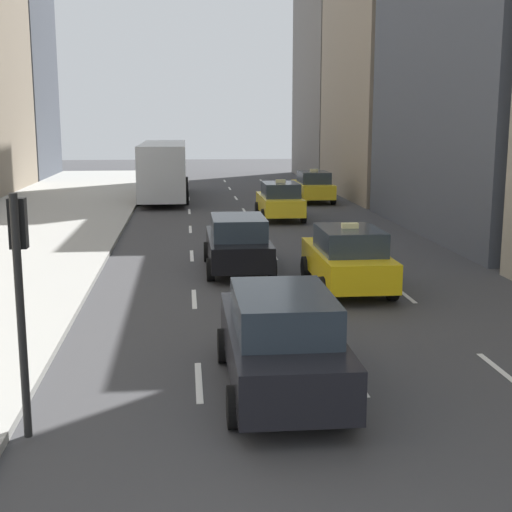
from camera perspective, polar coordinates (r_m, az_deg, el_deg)
sidewalk_left at (r=32.08m, az=-17.54°, el=2.26°), size 8.00×66.00×0.15m
lane_markings at (r=27.61m, az=0.60°, el=1.30°), size 5.72×56.00×0.01m
taxi_lead at (r=40.47m, az=4.59°, el=5.57°), size 2.02×4.40×1.87m
taxi_second at (r=19.61m, az=7.33°, el=-0.15°), size 2.02×4.40×1.87m
taxi_third at (r=33.29m, az=1.92°, el=4.46°), size 2.02×4.40×1.87m
sedan_black_near at (r=21.87m, az=-1.46°, el=1.06°), size 2.02×4.59×1.71m
sedan_silver_behind at (r=12.21m, az=2.02°, el=-6.72°), size 2.02×4.82×1.79m
city_bus at (r=42.27m, az=-7.39°, el=6.97°), size 2.80×11.61×3.25m
traffic_light_pole at (r=10.70m, az=-18.38°, el=-1.50°), size 0.24×0.42×3.60m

